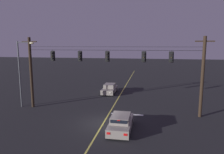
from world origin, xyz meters
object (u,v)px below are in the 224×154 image
object	(u,v)px
traffic_light_leftmost	(52,56)
traffic_light_centre	(107,56)
traffic_light_rightmost	(171,57)
car_oncoming_lead	(110,89)
car_waiting_near_lane	(121,123)
traffic_light_right_inner	(144,57)
traffic_light_left_inner	(80,56)
street_lamp_corner	(22,68)

from	to	relation	value
traffic_light_leftmost	traffic_light_centre	size ratio (longest dim) A/B	1.00
traffic_light_rightmost	car_oncoming_lead	distance (m)	12.81
traffic_light_centre	traffic_light_rightmost	size ratio (longest dim) A/B	1.00
traffic_light_rightmost	car_waiting_near_lane	world-z (taller)	traffic_light_rightmost
traffic_light_right_inner	car_oncoming_lead	xyz separation A→B (m)	(-5.24, 8.48, -5.36)
traffic_light_leftmost	car_oncoming_lead	xyz separation A→B (m)	(4.78, 8.48, -5.36)
traffic_light_rightmost	car_waiting_near_lane	distance (m)	8.40
traffic_light_left_inner	car_waiting_near_lane	bearing A→B (deg)	-42.43
car_waiting_near_lane	car_oncoming_lead	distance (m)	13.69
traffic_light_centre	car_oncoming_lead	bearing A→B (deg)	99.44
car_waiting_near_lane	traffic_light_right_inner	bearing A→B (deg)	70.55
traffic_light_leftmost	street_lamp_corner	distance (m)	4.05
traffic_light_centre	traffic_light_right_inner	size ratio (longest dim) A/B	1.00
traffic_light_right_inner	car_waiting_near_lane	distance (m)	7.35
traffic_light_rightmost	street_lamp_corner	world-z (taller)	street_lamp_corner
traffic_light_right_inner	car_oncoming_lead	world-z (taller)	traffic_light_right_inner
traffic_light_left_inner	traffic_light_right_inner	xyz separation A→B (m)	(6.86, 0.00, 0.00)
street_lamp_corner	car_oncoming_lead	bearing A→B (deg)	44.90
traffic_light_right_inner	car_waiting_near_lane	bearing A→B (deg)	-109.45
traffic_light_right_inner	traffic_light_rightmost	size ratio (longest dim) A/B	1.00
car_waiting_near_lane	traffic_light_centre	bearing A→B (deg)	114.43
traffic_light_left_inner	car_oncoming_lead	world-z (taller)	traffic_light_left_inner
traffic_light_right_inner	traffic_light_left_inner	bearing A→B (deg)	180.00
traffic_light_centre	traffic_light_right_inner	bearing A→B (deg)	0.00
traffic_light_rightmost	car_waiting_near_lane	size ratio (longest dim) A/B	0.28
car_waiting_near_lane	street_lamp_corner	xyz separation A→B (m)	(-12.15, 4.66, 3.96)
traffic_light_leftmost	car_waiting_near_lane	size ratio (longest dim) A/B	0.28
traffic_light_right_inner	traffic_light_centre	bearing A→B (deg)	180.00
traffic_light_centre	car_oncoming_lead	xyz separation A→B (m)	(-1.41, 8.48, -5.36)
traffic_light_right_inner	car_waiting_near_lane	xyz separation A→B (m)	(-1.67, -4.74, -5.36)
traffic_light_leftmost	traffic_light_centre	bearing A→B (deg)	0.00
traffic_light_right_inner	car_waiting_near_lane	size ratio (longest dim) A/B	0.28
traffic_light_left_inner	traffic_light_rightmost	size ratio (longest dim) A/B	1.00
traffic_light_leftmost	traffic_light_centre	world-z (taller)	same
traffic_light_leftmost	traffic_light_left_inner	world-z (taller)	same
traffic_light_centre	street_lamp_corner	bearing A→B (deg)	-179.57
traffic_light_rightmost	car_waiting_near_lane	bearing A→B (deg)	-132.84
traffic_light_left_inner	traffic_light_centre	bearing A→B (deg)	0.00
car_waiting_near_lane	traffic_light_left_inner	bearing A→B (deg)	137.57
traffic_light_rightmost	traffic_light_centre	bearing A→B (deg)	180.00
traffic_light_left_inner	street_lamp_corner	bearing A→B (deg)	-179.38
car_waiting_near_lane	street_lamp_corner	world-z (taller)	street_lamp_corner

